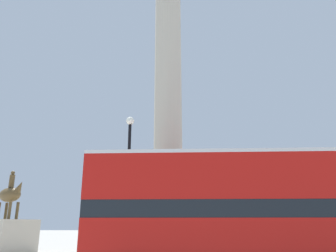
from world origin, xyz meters
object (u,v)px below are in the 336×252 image
object	(u,v)px
bus_a	(240,211)
equestrian_statue	(5,232)
street_lamp	(128,187)
monument_column	(168,121)

from	to	relation	value
bus_a	equestrian_statue	distance (m)	18.19
bus_a	street_lamp	distance (m)	5.31
monument_column	equestrian_statue	world-z (taller)	monument_column
equestrian_statue	street_lamp	size ratio (longest dim) A/B	0.84
equestrian_statue	street_lamp	bearing A→B (deg)	-10.61
monument_column	street_lamp	bearing A→B (deg)	-115.76
bus_a	equestrian_statue	bearing A→B (deg)	141.11
monument_column	street_lamp	size ratio (longest dim) A/B	3.89
monument_column	bus_a	size ratio (longest dim) A/B	2.51
monument_column	street_lamp	xyz separation A→B (m)	(-1.80, -3.73, -4.24)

